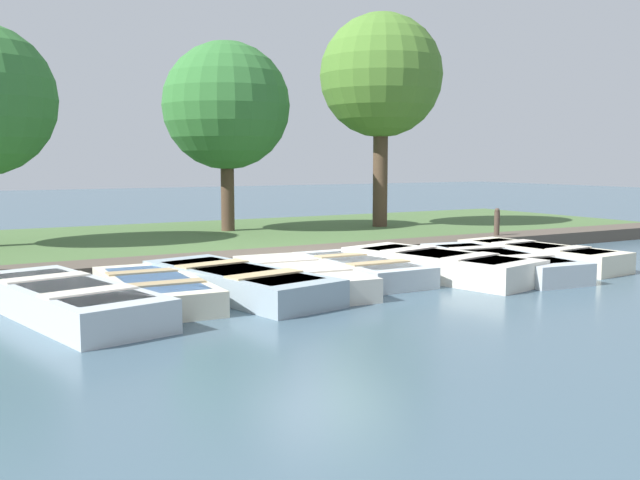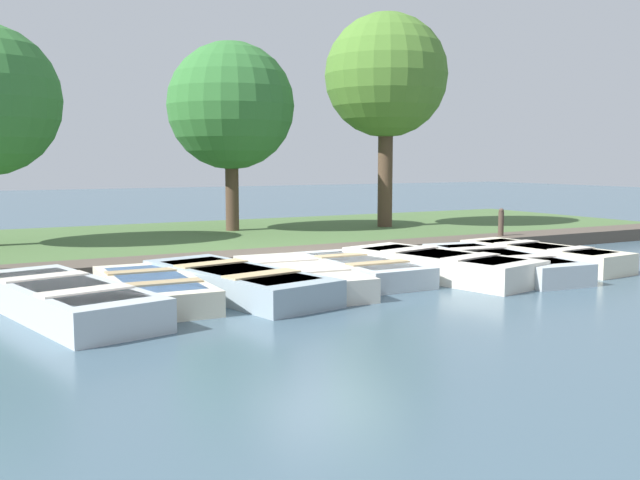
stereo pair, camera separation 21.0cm
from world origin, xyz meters
TOP-DOWN VIEW (x-y plane):
  - ground_plane at (0.00, 0.00)m, footprint 80.00×80.00m
  - shore_bank at (-5.00, 0.00)m, footprint 8.00×24.00m
  - dock_walkway at (-1.33, 0.00)m, footprint 1.01×22.29m
  - rowboat_0 at (1.29, -4.47)m, footprint 3.75×1.94m
  - rowboat_1 at (0.93, -3.24)m, footprint 2.96×1.27m
  - rowboat_2 at (1.04, -2.03)m, footprint 3.67×1.90m
  - rowboat_3 at (1.01, -0.97)m, footprint 3.19×1.39m
  - rowboat_4 at (0.76, 0.31)m, footprint 2.76×1.18m
  - rowboat_5 at (1.27, 1.54)m, footprint 3.59×2.00m
  - rowboat_6 at (1.40, 2.80)m, footprint 3.51×1.41m
  - rowboat_7 at (1.13, 4.08)m, footprint 3.32×1.36m
  - mooring_post_far at (-1.31, 5.30)m, footprint 0.12×0.12m
  - park_tree_left at (-5.98, 0.72)m, footprint 3.13×3.13m
  - park_tree_center at (-5.05, 4.68)m, footprint 3.21×3.21m

SIDE VIEW (x-z plane):
  - ground_plane at x=0.00m, z-range 0.00..0.00m
  - shore_bank at x=-5.00m, z-range 0.00..0.21m
  - dock_walkway at x=-1.33m, z-range 0.00..0.28m
  - rowboat_4 at x=0.76m, z-range 0.00..0.35m
  - rowboat_1 at x=0.93m, z-range 0.00..0.36m
  - rowboat_3 at x=1.01m, z-range 0.00..0.37m
  - rowboat_6 at x=1.40m, z-range 0.00..0.38m
  - rowboat_7 at x=1.13m, z-range 0.00..0.40m
  - rowboat_2 at x=1.04m, z-range 0.00..0.40m
  - rowboat_0 at x=1.29m, z-range 0.00..0.43m
  - rowboat_5 at x=1.27m, z-range 0.00..0.44m
  - mooring_post_far at x=-1.31m, z-range 0.00..0.91m
  - park_tree_left at x=-5.98m, z-range 0.85..5.73m
  - park_tree_center at x=-5.05m, z-range 1.25..7.02m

